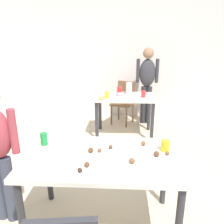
% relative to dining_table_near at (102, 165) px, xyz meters
% --- Properties ---
extents(ground_plane, '(6.40, 6.40, 0.00)m').
position_rel_dining_table_near_xyz_m(ground_plane, '(0.01, 0.15, -0.66)').
color(ground_plane, beige).
extents(wall_back, '(6.40, 0.10, 2.60)m').
position_rel_dining_table_near_xyz_m(wall_back, '(0.01, 3.35, 0.64)').
color(wall_back, silver).
rests_on(wall_back, ground_plane).
extents(dining_table_near, '(1.37, 0.80, 0.75)m').
position_rel_dining_table_near_xyz_m(dining_table_near, '(0.00, 0.00, 0.00)').
color(dining_table_near, silver).
rests_on(dining_table_near, ground_plane).
extents(dining_table_far, '(1.07, 0.66, 0.75)m').
position_rel_dining_table_near_xyz_m(dining_table_far, '(0.20, 2.16, -0.03)').
color(dining_table_far, silver).
rests_on(dining_table_far, ground_plane).
extents(chair_far_table, '(0.53, 0.53, 0.87)m').
position_rel_dining_table_near_xyz_m(chair_far_table, '(0.19, 2.84, -0.16)').
color(chair_far_table, brown).
rests_on(chair_far_table, ground_plane).
extents(person_adult_far, '(0.45, 0.21, 1.55)m').
position_rel_dining_table_near_xyz_m(person_adult_far, '(0.64, 2.84, 0.27)').
color(person_adult_far, '#28282D').
rests_on(person_adult_far, ground_plane).
extents(mixing_bowl, '(0.17, 0.17, 0.06)m').
position_rel_dining_table_near_xyz_m(mixing_bowl, '(-0.22, -0.16, 0.12)').
color(mixing_bowl, white).
rests_on(mixing_bowl, dining_table_near).
extents(soda_can, '(0.07, 0.07, 0.12)m').
position_rel_dining_table_near_xyz_m(soda_can, '(-0.58, 0.19, 0.15)').
color(soda_can, '#198438').
rests_on(soda_can, dining_table_near).
extents(fork_near, '(0.17, 0.02, 0.01)m').
position_rel_dining_table_near_xyz_m(fork_near, '(0.31, -0.28, 0.09)').
color(fork_near, silver).
rests_on(fork_near, dining_table_near).
extents(cup_near_0, '(0.08, 0.08, 0.11)m').
position_rel_dining_table_near_xyz_m(cup_near_0, '(0.56, 0.12, 0.14)').
color(cup_near_0, yellow).
rests_on(cup_near_0, dining_table_near).
extents(cup_near_1, '(0.07, 0.07, 0.11)m').
position_rel_dining_table_near_xyz_m(cup_near_1, '(-0.25, 0.36, 0.15)').
color(cup_near_1, white).
rests_on(cup_near_1, dining_table_near).
extents(cake_ball_0, '(0.04, 0.04, 0.04)m').
position_rel_dining_table_near_xyz_m(cake_ball_0, '(0.57, 0.04, 0.11)').
color(cake_ball_0, brown).
rests_on(cake_ball_0, dining_table_near).
extents(cake_ball_1, '(0.04, 0.04, 0.04)m').
position_rel_dining_table_near_xyz_m(cake_ball_1, '(0.07, 0.14, 0.11)').
color(cake_ball_1, brown).
rests_on(cake_ball_1, dining_table_near).
extents(cake_ball_2, '(0.05, 0.05, 0.05)m').
position_rel_dining_table_near_xyz_m(cake_ball_2, '(0.47, 0.01, 0.12)').
color(cake_ball_2, brown).
rests_on(cake_ball_2, dining_table_near).
extents(cake_ball_3, '(0.04, 0.04, 0.04)m').
position_rel_dining_table_near_xyz_m(cake_ball_3, '(-0.15, -0.26, 0.11)').
color(cake_ball_3, '#3D2319').
rests_on(cake_ball_3, dining_table_near).
extents(cake_ball_4, '(0.05, 0.05, 0.05)m').
position_rel_dining_table_near_xyz_m(cake_ball_4, '(-0.11, 0.06, 0.11)').
color(cake_ball_4, brown).
rests_on(cake_ball_4, dining_table_near).
extents(cake_ball_5, '(0.04, 0.04, 0.04)m').
position_rel_dining_table_near_xyz_m(cake_ball_5, '(-0.03, 0.07, 0.11)').
color(cake_ball_5, brown).
rests_on(cake_ball_5, dining_table_near).
extents(cake_ball_6, '(0.05, 0.05, 0.05)m').
position_rel_dining_table_near_xyz_m(cake_ball_6, '(0.26, -0.11, 0.12)').
color(cake_ball_6, brown).
rests_on(cake_ball_6, dining_table_near).
extents(cake_ball_7, '(0.05, 0.05, 0.05)m').
position_rel_dining_table_near_xyz_m(cake_ball_7, '(0.38, 0.22, 0.11)').
color(cake_ball_7, brown).
rests_on(cake_ball_7, dining_table_near).
extents(cake_ball_8, '(0.04, 0.04, 0.04)m').
position_rel_dining_table_near_xyz_m(cake_ball_8, '(-0.11, -0.19, 0.11)').
color(cake_ball_8, brown).
rests_on(cake_ball_8, dining_table_near).
extents(pitcher_far, '(0.11, 0.11, 0.21)m').
position_rel_dining_table_near_xyz_m(pitcher_far, '(0.27, 2.31, 0.20)').
color(pitcher_far, white).
rests_on(pitcher_far, dining_table_far).
extents(cup_far_0, '(0.07, 0.07, 0.12)m').
position_rel_dining_table_near_xyz_m(cup_far_0, '(-0.11, 2.00, 0.15)').
color(cup_far_0, yellow).
rests_on(cup_far_0, dining_table_far).
extents(cup_far_1, '(0.09, 0.09, 0.11)m').
position_rel_dining_table_near_xyz_m(cup_far_1, '(0.10, 2.38, 0.15)').
color(cup_far_1, red).
rests_on(cup_far_1, dining_table_far).
extents(cup_far_2, '(0.08, 0.08, 0.11)m').
position_rel_dining_table_near_xyz_m(cup_far_2, '(0.52, 2.09, 0.15)').
color(cup_far_2, red).
rests_on(cup_far_2, dining_table_far).
extents(cup_far_3, '(0.08, 0.08, 0.10)m').
position_rel_dining_table_near_xyz_m(cup_far_3, '(0.30, 2.42, 0.14)').
color(cup_far_3, red).
rests_on(cup_far_3, dining_table_far).
extents(donut_far_0, '(0.11, 0.11, 0.03)m').
position_rel_dining_table_near_xyz_m(donut_far_0, '(-0.01, 2.19, 0.11)').
color(donut_far_0, white).
rests_on(donut_far_0, dining_table_far).
extents(donut_far_1, '(0.13, 0.13, 0.04)m').
position_rel_dining_table_near_xyz_m(donut_far_1, '(0.58, 2.30, 0.11)').
color(donut_far_1, pink).
rests_on(donut_far_1, dining_table_far).
extents(donut_far_2, '(0.12, 0.12, 0.03)m').
position_rel_dining_table_near_xyz_m(donut_far_2, '(-0.19, 1.92, 0.11)').
color(donut_far_2, gold).
rests_on(donut_far_2, dining_table_far).
extents(donut_far_3, '(0.14, 0.14, 0.04)m').
position_rel_dining_table_near_xyz_m(donut_far_3, '(0.11, 2.21, 0.11)').
color(donut_far_3, pink).
rests_on(donut_far_3, dining_table_far).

